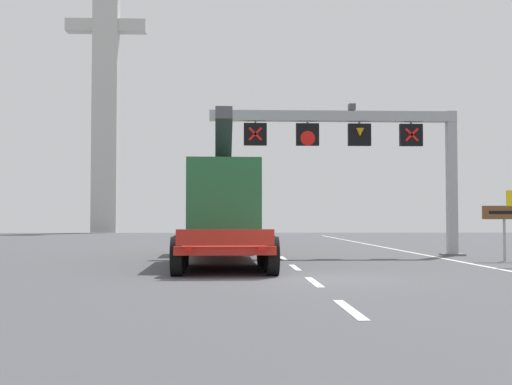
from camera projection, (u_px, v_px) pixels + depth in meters
The scene contains 7 objects.
ground at pixel (317, 279), 17.70m from camera, with size 112.00×112.00×0.00m, color #4C4C51.
lane_markings at pixel (271, 249), 34.13m from camera, with size 0.20×47.53×0.01m.
edge_line_right at pixel (419, 254), 29.92m from camera, with size 0.20×63.00×0.01m, color silver.
overhead_lane_gantry at pixel (364, 139), 28.75m from camera, with size 10.99×0.90×6.58m.
heavy_haul_truck_red at pixel (222, 209), 26.02m from camera, with size 3.27×14.11×5.30m.
tourist_info_sign_brown at pixel (505, 218), 24.95m from camera, with size 1.73×0.15×2.09m.
bridge_pylon_distant at pixel (106, 62), 74.85m from camera, with size 9.00×2.00×37.70m.
Camera 1 is at (-2.32, -17.70, 1.62)m, focal length 46.48 mm.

